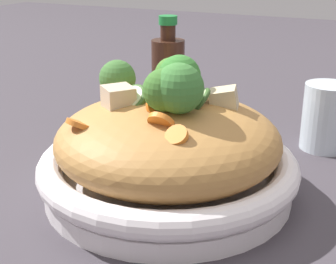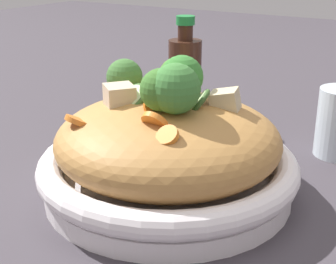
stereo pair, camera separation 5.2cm
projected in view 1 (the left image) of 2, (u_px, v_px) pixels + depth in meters
ground_plane at (168, 192)px, 0.55m from camera, size 3.00×3.00×0.00m
serving_bowl at (168, 172)px, 0.54m from camera, size 0.28×0.28×0.05m
noodle_heap at (168, 139)px, 0.53m from camera, size 0.24×0.24×0.09m
broccoli_florets at (163, 83)px, 0.52m from camera, size 0.13×0.16×0.07m
carrot_coins at (143, 114)px, 0.49m from camera, size 0.14×0.14×0.03m
zucchini_slices at (158, 100)px, 0.51m from camera, size 0.07×0.11×0.03m
chicken_chunks at (164, 99)px, 0.52m from camera, size 0.09×0.14×0.03m
soy_sauce_bottle at (168, 78)px, 0.75m from camera, size 0.05×0.05×0.16m
drinking_glass at (326, 117)px, 0.65m from camera, size 0.06×0.06×0.09m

